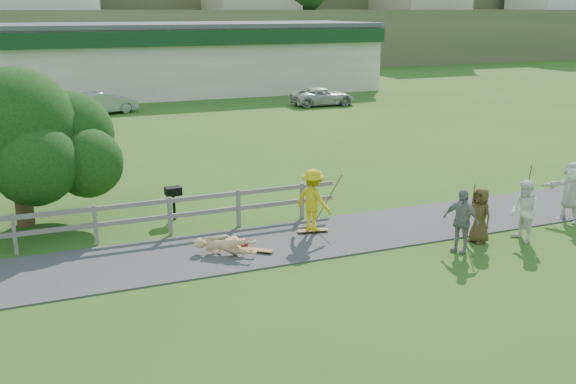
% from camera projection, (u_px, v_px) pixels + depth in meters
% --- Properties ---
extents(ground, '(260.00, 260.00, 0.00)m').
position_uv_depth(ground, '(280.00, 267.00, 15.74)').
color(ground, '#335719').
rests_on(ground, ground).
extents(path, '(34.00, 3.00, 0.04)m').
position_uv_depth(path, '(260.00, 246.00, 17.07)').
color(path, '#353538').
rests_on(path, ground).
extents(fence, '(15.05, 0.10, 1.10)m').
position_uv_depth(fence, '(71.00, 222.00, 16.81)').
color(fence, slate).
rests_on(fence, ground).
extents(strip_mall, '(32.50, 10.75, 5.10)m').
position_uv_depth(strip_mall, '(159.00, 58.00, 47.60)').
color(strip_mall, beige).
rests_on(strip_mall, ground).
extents(skater_rider, '(1.10, 1.32, 1.77)m').
position_uv_depth(skater_rider, '(313.00, 204.00, 17.83)').
color(skater_rider, gold).
rests_on(skater_rider, ground).
extents(skater_fallen, '(1.25, 1.55, 0.59)m').
position_uv_depth(skater_fallen, '(225.00, 245.00, 16.33)').
color(skater_fallen, tan).
rests_on(skater_fallen, ground).
extents(spectator_a, '(0.70, 0.87, 1.71)m').
position_uv_depth(spectator_a, '(524.00, 211.00, 17.23)').
color(spectator_a, white).
rests_on(spectator_a, ground).
extents(spectator_b, '(0.81, 1.07, 1.69)m').
position_uv_depth(spectator_b, '(461.00, 221.00, 16.50)').
color(spectator_b, gray).
rests_on(spectator_b, ground).
extents(spectator_c, '(0.62, 0.82, 1.52)m').
position_uv_depth(spectator_c, '(480.00, 215.00, 17.21)').
color(spectator_c, '#4D3A1E').
rests_on(spectator_c, ground).
extents(spectator_d, '(0.96, 1.76, 1.81)m').
position_uv_depth(spectator_d, '(571.00, 192.00, 18.87)').
color(spectator_d, silver).
rests_on(spectator_d, ground).
extents(car_silver, '(4.28, 2.64, 1.33)m').
position_uv_depth(car_silver, '(103.00, 103.00, 38.38)').
color(car_silver, gray).
rests_on(car_silver, ground).
extents(car_white, '(4.25, 2.05, 1.17)m').
position_uv_depth(car_white, '(323.00, 96.00, 41.92)').
color(car_white, '#BBBAB6').
rests_on(car_white, ground).
extents(tree, '(5.56, 5.56, 3.54)m').
position_uv_depth(tree, '(20.00, 166.00, 18.33)').
color(tree, black).
rests_on(tree, ground).
extents(bbq, '(0.48, 0.38, 1.01)m').
position_uv_depth(bbq, '(174.00, 203.00, 19.15)').
color(bbq, black).
rests_on(bbq, ground).
extents(longboard_rider, '(0.89, 0.37, 0.10)m').
position_uv_depth(longboard_rider, '(313.00, 232.00, 18.06)').
color(longboard_rider, brown).
rests_on(longboard_rider, ground).
extents(longboard_fallen, '(0.84, 0.72, 0.10)m').
position_uv_depth(longboard_fallen, '(256.00, 251.00, 16.60)').
color(longboard_fallen, brown).
rests_on(longboard_fallen, ground).
extents(helmet, '(0.29, 0.29, 0.29)m').
position_uv_depth(helmet, '(243.00, 243.00, 16.90)').
color(helmet, '#A60D1E').
rests_on(helmet, ground).
extents(pole_rider, '(0.03, 0.03, 1.78)m').
position_uv_depth(pole_rider, '(327.00, 197.00, 18.40)').
color(pole_rider, brown).
rests_on(pole_rider, ground).
extents(pole_spec_left, '(0.03, 0.03, 1.67)m').
position_uv_depth(pole_spec_left, '(471.00, 214.00, 17.11)').
color(pole_spec_left, brown).
rests_on(pole_spec_left, ground).
extents(pole_spec_right, '(0.03, 0.03, 1.97)m').
position_uv_depth(pole_spec_right, '(525.00, 200.00, 17.84)').
color(pole_spec_right, brown).
rests_on(pole_spec_right, ground).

